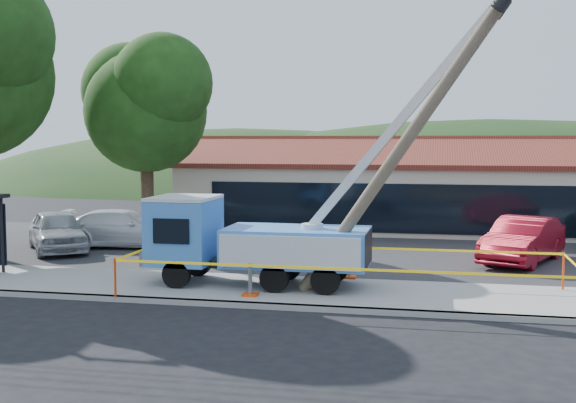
% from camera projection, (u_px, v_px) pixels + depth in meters
% --- Properties ---
extents(ground, '(120.00, 120.00, 0.00)m').
position_uv_depth(ground, '(207.00, 327.00, 17.42)').
color(ground, black).
rests_on(ground, ground).
extents(curb, '(60.00, 0.25, 0.15)m').
position_uv_depth(curb, '(232.00, 304.00, 19.47)').
color(curb, '#9C9892').
rests_on(curb, ground).
extents(sidewalk, '(60.00, 4.00, 0.15)m').
position_uv_depth(sidewalk, '(250.00, 290.00, 21.32)').
color(sidewalk, '#9C9892').
rests_on(sidewalk, ground).
extents(parking_lot, '(60.00, 12.00, 0.10)m').
position_uv_depth(parking_lot, '(301.00, 250.00, 29.12)').
color(parking_lot, '#28282B').
rests_on(parking_lot, ground).
extents(strip_mall, '(22.50, 8.53, 4.67)m').
position_uv_depth(strip_mall, '(410.00, 192.00, 35.92)').
color(strip_mall, '#BFB897').
rests_on(strip_mall, ground).
extents(tree_lot, '(6.30, 5.60, 8.94)m').
position_uv_depth(tree_lot, '(146.00, 100.00, 30.99)').
color(tree_lot, '#332316').
rests_on(tree_lot, ground).
extents(hill_west, '(78.40, 56.00, 28.00)m').
position_uv_depth(hill_west, '(237.00, 183.00, 74.12)').
color(hill_west, black).
rests_on(hill_west, ground).
extents(hill_center, '(89.60, 64.00, 32.00)m').
position_uv_depth(hill_center, '(488.00, 186.00, 68.98)').
color(hill_center, black).
rests_on(hill_center, ground).
extents(utility_truck, '(11.18, 3.56, 9.24)m').
position_uv_depth(utility_truck, '(254.00, 236.00, 21.64)').
color(utility_truck, black).
rests_on(utility_truck, ground).
extents(leaning_pole, '(6.34, 1.98, 9.20)m').
position_uv_depth(leaning_pole, '(423.00, 117.00, 19.78)').
color(leaning_pole, brown).
rests_on(leaning_pole, ground).
extents(caution_tape, '(12.34, 3.76, 1.09)m').
position_uv_depth(caution_tape, '(345.00, 265.00, 20.38)').
color(caution_tape, '#E9420C').
rests_on(caution_tape, ground).
extents(car_silver, '(4.39, 4.99, 1.63)m').
position_uv_depth(car_silver, '(58.00, 253.00, 28.56)').
color(car_silver, '#A6AAAE').
rests_on(car_silver, ground).
extents(car_red, '(3.53, 5.23, 1.63)m').
position_uv_depth(car_red, '(522.00, 265.00, 25.88)').
color(car_red, '#A31020').
rests_on(car_red, ground).
extents(car_white, '(5.52, 2.89, 1.53)m').
position_uv_depth(car_white, '(125.00, 249.00, 29.59)').
color(car_white, white).
rests_on(car_white, ground).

